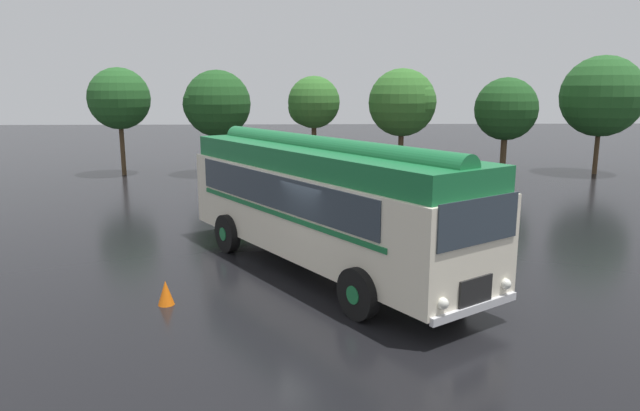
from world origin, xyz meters
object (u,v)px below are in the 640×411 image
traffic_cone (166,293)px  vintage_bus (322,199)px  car_near_left (281,173)px  car_mid_left (347,175)px

traffic_cone → vintage_bus: bearing=33.7°
car_near_left → traffic_cone: bearing=-98.6°
car_mid_left → traffic_cone: car_mid_left is taller
car_near_left → car_mid_left: bearing=-14.5°
car_near_left → car_mid_left: 3.06m
traffic_cone → car_mid_left: bearing=68.8°
car_mid_left → traffic_cone: (-5.06, -13.02, -0.57)m
vintage_bus → car_near_left: 11.57m
car_near_left → traffic_cone: (-2.10, -13.79, -0.57)m
car_near_left → car_mid_left: size_ratio=1.01×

